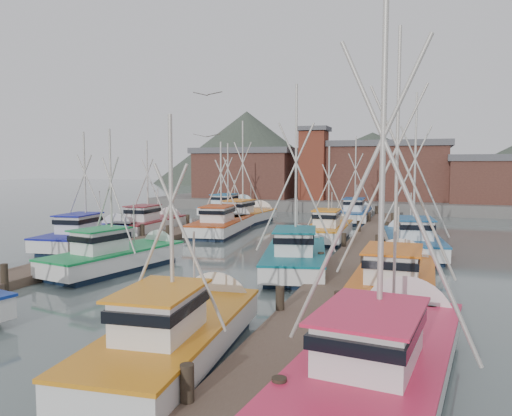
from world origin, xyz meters
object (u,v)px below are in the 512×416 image
(lookout_tower, at_px, (314,163))
(boat_12, at_px, (246,216))
(boat_4, at_px, (122,257))
(boat_8, at_px, (224,224))
(boat_1, at_px, (183,333))

(lookout_tower, relative_size, boat_12, 0.85)
(boat_4, distance_m, boat_8, 14.39)
(boat_12, bearing_deg, boat_8, -82.10)
(lookout_tower, bearing_deg, boat_8, -95.84)
(boat_4, height_order, boat_8, boat_4)
(lookout_tower, xyz_separation_m, boat_12, (-2.65, -16.00, -4.87))
(boat_4, bearing_deg, boat_8, 102.84)
(boat_8, bearing_deg, boat_12, 87.42)
(boat_4, height_order, boat_12, boat_12)
(boat_1, xyz_separation_m, boat_4, (-8.23, 9.35, 0.00))
(boat_1, relative_size, boat_12, 0.87)
(boat_4, xyz_separation_m, boat_8, (-0.35, 14.38, 0.00))
(lookout_tower, height_order, boat_1, lookout_tower)
(boat_4, relative_size, boat_8, 0.86)
(boat_8, distance_m, boat_12, 6.18)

